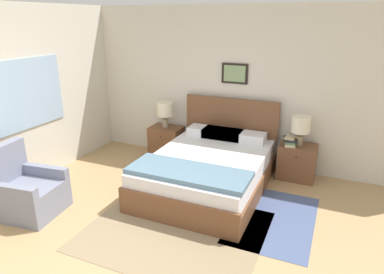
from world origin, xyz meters
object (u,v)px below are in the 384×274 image
nightstand_near_window (166,142)px  table_lamp_near_window (165,110)px  bed (209,169)px  nightstand_by_door (297,162)px  armchair (25,192)px  table_lamp_by_door (301,126)px

nightstand_near_window → table_lamp_near_window: size_ratio=1.23×
bed → nightstand_by_door: bearing=36.5°
armchair → bed: bearing=122.2°
nightstand_by_door → table_lamp_near_window: 2.37m
bed → nightstand_near_window: 1.42m
table_lamp_near_window → bed: bearing=-36.1°
nightstand_by_door → table_lamp_near_window: (-2.30, -0.01, 0.59)m
table_lamp_near_window → table_lamp_by_door: 2.30m
armchair → nightstand_by_door: (3.05, 2.42, -0.01)m
nightstand_by_door → table_lamp_near_window: table_lamp_near_window is taller
bed → table_lamp_near_window: size_ratio=4.75×
table_lamp_by_door → table_lamp_near_window: bearing=180.0°
bed → nightstand_near_window: size_ratio=3.87×
nightstand_near_window → table_lamp_by_door: table_lamp_by_door is taller
armchair → table_lamp_by_door: (3.05, 2.41, 0.58)m
table_lamp_by_door → bed: bearing=-143.7°
table_lamp_near_window → table_lamp_by_door: size_ratio=1.00×
nightstand_near_window → nightstand_by_door: same height
bed → table_lamp_by_door: bearing=36.3°
bed → table_lamp_by_door: 1.53m
table_lamp_by_door → nightstand_by_door: bearing=98.2°
bed → nightstand_by_door: size_ratio=3.87×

